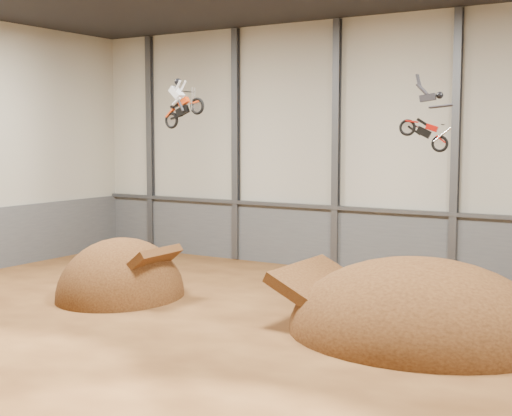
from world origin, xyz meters
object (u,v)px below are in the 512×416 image
(takeoff_ramp, at_px, (121,297))
(fmx_rider_b, at_px, (420,113))
(landing_ramp, at_px, (419,335))
(fmx_rider_a, at_px, (186,97))

(takeoff_ramp, relative_size, fmx_rider_b, 2.54)
(landing_ramp, height_order, fmx_rider_b, fmx_rider_b)
(landing_ramp, relative_size, fmx_rider_b, 4.01)
(takeoff_ramp, bearing_deg, fmx_rider_a, 15.72)
(takeoff_ramp, relative_size, landing_ramp, 0.63)
(landing_ramp, relative_size, fmx_rider_a, 4.33)
(landing_ramp, distance_m, fmx_rider_b, 8.41)
(fmx_rider_b, bearing_deg, landing_ramp, 86.69)
(fmx_rider_a, bearing_deg, fmx_rider_b, 1.48)
(fmx_rider_a, bearing_deg, takeoff_ramp, -160.83)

